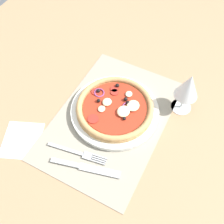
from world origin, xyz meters
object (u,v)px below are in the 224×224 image
object	(u,v)px
fork	(80,154)
wine_glass	(188,87)
knife	(86,168)
pizza	(115,107)
plate	(114,110)
napkin	(22,140)

from	to	relation	value
fork	wine_glass	world-z (taller)	wine_glass
knife	wine_glass	distance (cm)	37.43
pizza	wine_glass	world-z (taller)	wine_glass
knife	plate	bearing A→B (deg)	80.29
knife	fork	bearing A→B (deg)	127.77
knife	napkin	size ratio (longest dim) A/B	1.60
pizza	napkin	bearing A→B (deg)	-42.59
plate	knife	xyz separation A→B (cm)	(20.45, 1.65, -0.48)
knife	napkin	world-z (taller)	knife
fork	knife	world-z (taller)	knife
pizza	wine_glass	distance (cm)	22.74
wine_glass	napkin	xyz separation A→B (cm)	(33.38, -38.04, -9.93)
pizza	fork	size ratio (longest dim) A/B	1.35
fork	napkin	size ratio (longest dim) A/B	1.46
pizza	knife	size ratio (longest dim) A/B	1.22
pizza	knife	world-z (taller)	pizza
plate	wine_glass	distance (cm)	23.44
napkin	plate	bearing A→B (deg)	137.40
plate	pizza	xyz separation A→B (cm)	(-0.06, 0.05, 1.83)
knife	napkin	bearing A→B (deg)	168.74
pizza	napkin	xyz separation A→B (cm)	(21.66, -19.91, -2.79)
pizza	fork	bearing A→B (deg)	-6.75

